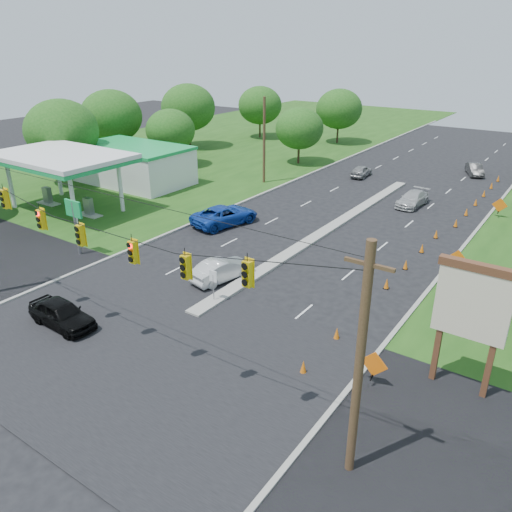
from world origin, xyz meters
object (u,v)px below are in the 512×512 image
Objects in this scene: white_sedan at (222,270)px; pylon_sign at (481,310)px; black_sedan at (62,314)px; gas_station at (123,163)px; blue_pickup at (225,215)px.

pylon_sign is at bearing -176.73° from white_sedan.
black_sedan reaches higher than white_sedan.
gas_station is at bearing 42.99° from black_sedan.
pylon_sign is 1.40× the size of white_sedan.
gas_station is at bearing -15.55° from white_sedan.
gas_station is 25.10m from white_sedan.
black_sedan is at bearing 112.48° from blue_pickup.
white_sedan is (3.62, 9.39, -0.02)m from black_sedan.
pylon_sign is 1.03× the size of blue_pickup.
blue_pickup is at bearing -41.02° from white_sedan.
blue_pickup is at bearing 10.18° from black_sedan.
gas_station is 40.50m from pylon_sign.
white_sedan is at bearing -27.62° from gas_station.
black_sedan is 10.06m from white_sedan.
gas_station is at bearing 159.69° from pylon_sign.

